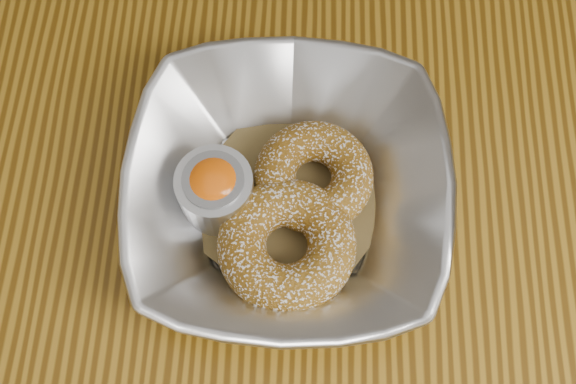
{
  "coord_description": "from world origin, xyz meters",
  "views": [
    {
      "loc": [
        -0.11,
        -0.18,
        1.25
      ],
      "look_at": [
        -0.11,
        0.01,
        0.78
      ],
      "focal_mm": 42.0,
      "sensor_mm": 36.0,
      "label": 1
    }
  ],
  "objects_px": {
    "table": "(411,256)",
    "donut_back": "(314,176)",
    "serving_bowl": "(288,192)",
    "ramekin": "(216,190)",
    "donut_front": "(287,245)"
  },
  "relations": [
    {
      "from": "table",
      "to": "serving_bowl",
      "type": "xyz_separation_m",
      "value": [
        -0.11,
        0.01,
        0.13
      ]
    },
    {
      "from": "ramekin",
      "to": "serving_bowl",
      "type": "bearing_deg",
      "value": 1.9
    },
    {
      "from": "serving_bowl",
      "to": "ramekin",
      "type": "bearing_deg",
      "value": -178.1
    },
    {
      "from": "table",
      "to": "donut_back",
      "type": "height_order",
      "value": "donut_back"
    },
    {
      "from": "table",
      "to": "serving_bowl",
      "type": "bearing_deg",
      "value": 175.87
    },
    {
      "from": "table",
      "to": "donut_back",
      "type": "bearing_deg",
      "value": 166.02
    },
    {
      "from": "table",
      "to": "donut_front",
      "type": "xyz_separation_m",
      "value": [
        -0.11,
        -0.03,
        0.13
      ]
    },
    {
      "from": "donut_front",
      "to": "ramekin",
      "type": "distance_m",
      "value": 0.07
    },
    {
      "from": "donut_back",
      "to": "donut_front",
      "type": "xyz_separation_m",
      "value": [
        -0.02,
        -0.06,
        0.0
      ]
    },
    {
      "from": "table",
      "to": "donut_front",
      "type": "height_order",
      "value": "donut_front"
    },
    {
      "from": "donut_back",
      "to": "serving_bowl",
      "type": "bearing_deg",
      "value": -141.28
    },
    {
      "from": "table",
      "to": "ramekin",
      "type": "xyz_separation_m",
      "value": [
        -0.17,
        0.01,
        0.13
      ]
    },
    {
      "from": "serving_bowl",
      "to": "donut_back",
      "type": "height_order",
      "value": "serving_bowl"
    },
    {
      "from": "table",
      "to": "ramekin",
      "type": "relative_size",
      "value": 20.59
    },
    {
      "from": "table",
      "to": "donut_back",
      "type": "distance_m",
      "value": 0.16
    }
  ]
}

